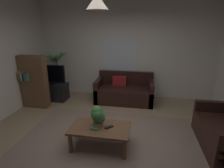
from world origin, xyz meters
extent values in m
cube|color=#9E8466|center=(0.00, 0.00, -0.01)|extent=(5.25, 4.99, 0.02)
cube|color=gray|center=(0.00, -0.20, 0.00)|extent=(3.41, 2.74, 0.01)
cube|color=silver|center=(0.00, 2.52, 1.44)|extent=(5.37, 0.06, 2.89)
cube|color=white|center=(-0.20, 2.49, 1.28)|extent=(1.10, 0.01, 1.02)
cube|color=black|center=(0.06, 1.97, 0.21)|extent=(1.63, 0.85, 0.42)
cube|color=black|center=(0.06, 2.33, 0.62)|extent=(1.63, 0.12, 0.40)
cube|color=black|center=(-0.69, 1.97, 0.32)|extent=(0.12, 0.85, 0.64)
cube|color=black|center=(0.82, 1.97, 0.32)|extent=(0.12, 0.85, 0.64)
cube|color=maroon|center=(-0.11, 2.15, 0.56)|extent=(0.41, 0.16, 0.28)
cube|color=black|center=(2.10, 0.79, 0.32)|extent=(0.85, 0.12, 0.64)
cube|color=brown|center=(-0.12, -0.20, 0.38)|extent=(1.05, 0.62, 0.04)
cylinder|color=brown|center=(-0.59, -0.45, 0.18)|extent=(0.07, 0.07, 0.36)
cylinder|color=brown|center=(0.34, -0.45, 0.18)|extent=(0.07, 0.07, 0.36)
cylinder|color=brown|center=(-0.59, 0.05, 0.18)|extent=(0.07, 0.07, 0.36)
cylinder|color=brown|center=(0.34, 0.05, 0.18)|extent=(0.07, 0.07, 0.36)
cube|color=#387247|center=(-0.19, -0.27, 0.41)|extent=(0.16, 0.14, 0.02)
cube|color=black|center=(0.04, -0.19, 0.41)|extent=(0.15, 0.15, 0.02)
cylinder|color=#B77051|center=(-0.17, -0.16, 0.44)|extent=(0.18, 0.18, 0.08)
sphere|color=#3D7F3D|center=(-0.16, -0.15, 0.56)|extent=(0.23, 0.23, 0.23)
sphere|color=#3D7F3D|center=(-0.18, -0.18, 0.63)|extent=(0.22, 0.22, 0.22)
sphere|color=#3D7F3D|center=(-0.18, -0.15, 0.68)|extent=(0.20, 0.20, 0.20)
cube|color=black|center=(-2.07, 1.74, 0.25)|extent=(0.90, 0.44, 0.50)
cube|color=black|center=(-2.07, 1.72, 0.80)|extent=(0.90, 0.05, 0.51)
cube|color=black|center=(-2.07, 1.70, 0.80)|extent=(0.86, 0.00, 0.47)
cube|color=black|center=(-2.07, 1.72, 0.52)|extent=(0.24, 0.16, 0.04)
cylinder|color=#B77051|center=(-2.13, 2.29, 0.15)|extent=(0.32, 0.32, 0.30)
cylinder|color=brown|center=(-2.13, 2.29, 0.72)|extent=(0.05, 0.05, 0.83)
cone|color=#3D7F3D|center=(-1.94, 2.31, 1.26)|extent=(0.44, 0.14, 0.34)
cone|color=#3D7F3D|center=(-2.03, 2.48, 1.29)|extent=(0.27, 0.47, 0.43)
cone|color=#3D7F3D|center=(-2.21, 2.49, 1.21)|extent=(0.22, 0.46, 0.30)
cone|color=#3D7F3D|center=(-2.29, 2.29, 1.22)|extent=(0.37, 0.11, 0.26)
cone|color=#3D7F3D|center=(-2.28, 2.09, 1.22)|extent=(0.34, 0.50, 0.35)
cone|color=#3D7F3D|center=(-2.06, 2.13, 1.20)|extent=(0.20, 0.38, 0.27)
cube|color=brown|center=(-2.25, 1.20, 0.70)|extent=(0.70, 0.22, 1.40)
cube|color=#99663F|center=(-2.54, 1.08, 0.89)|extent=(0.03, 0.16, 0.24)
cube|color=#387247|center=(-2.50, 1.08, 0.87)|extent=(0.03, 0.16, 0.19)
cube|color=beige|center=(-2.47, 1.08, 0.86)|extent=(0.03, 0.16, 0.18)
cube|color=black|center=(-2.43, 1.08, 0.86)|extent=(0.04, 0.16, 0.18)
cube|color=#2D4C8C|center=(-2.39, 1.08, 0.86)|extent=(0.03, 0.16, 0.17)
cube|color=#387247|center=(-2.35, 1.08, 0.86)|extent=(0.05, 0.16, 0.17)
cube|color=#387247|center=(-2.31, 1.08, 0.87)|extent=(0.03, 0.16, 0.21)
cone|color=beige|center=(-0.12, -0.20, 2.43)|extent=(0.33, 0.33, 0.22)
camera|label=1|loc=(0.58, -2.92, 2.09)|focal=28.99mm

